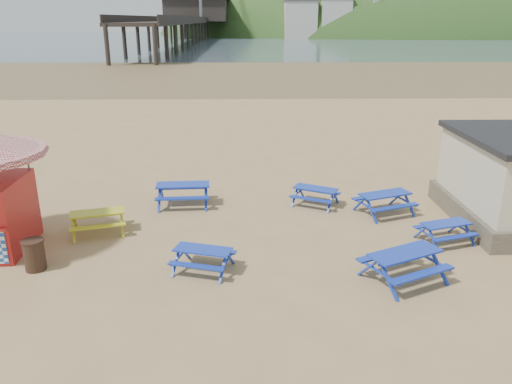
{
  "coord_description": "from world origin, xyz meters",
  "views": [
    {
      "loc": [
        -0.68,
        -15.29,
        6.84
      ],
      "look_at": [
        -0.27,
        1.5,
        1.0
      ],
      "focal_mm": 35.0,
      "sensor_mm": 36.0,
      "label": 1
    }
  ],
  "objects_px": {
    "picnic_table_blue_a": "(183,194)",
    "picnic_table_blue_b": "(315,196)",
    "litter_bin": "(34,255)",
    "picnic_table_yellow": "(98,222)"
  },
  "relations": [
    {
      "from": "picnic_table_blue_b",
      "to": "picnic_table_yellow",
      "type": "relative_size",
      "value": 1.01
    },
    {
      "from": "picnic_table_blue_a",
      "to": "picnic_table_blue_b",
      "type": "distance_m",
      "value": 5.11
    },
    {
      "from": "picnic_table_blue_b",
      "to": "litter_bin",
      "type": "height_order",
      "value": "litter_bin"
    },
    {
      "from": "picnic_table_blue_a",
      "to": "litter_bin",
      "type": "xyz_separation_m",
      "value": [
        -3.66,
        -5.22,
        0.05
      ]
    },
    {
      "from": "picnic_table_blue_b",
      "to": "litter_bin",
      "type": "relative_size",
      "value": 2.26
    },
    {
      "from": "picnic_table_blue_a",
      "to": "picnic_table_yellow",
      "type": "bearing_deg",
      "value": -137.91
    },
    {
      "from": "picnic_table_blue_b",
      "to": "litter_bin",
      "type": "xyz_separation_m",
      "value": [
        -8.77,
        -5.08,
        0.12
      ]
    },
    {
      "from": "litter_bin",
      "to": "picnic_table_yellow",
      "type": "bearing_deg",
      "value": 67.44
    },
    {
      "from": "picnic_table_blue_a",
      "to": "picnic_table_yellow",
      "type": "relative_size",
      "value": 1.01
    },
    {
      "from": "picnic_table_blue_a",
      "to": "picnic_table_blue_b",
      "type": "xyz_separation_m",
      "value": [
        5.11,
        -0.14,
        -0.08
      ]
    }
  ]
}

